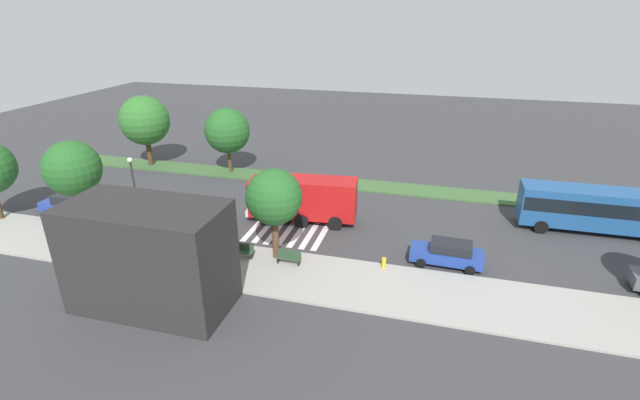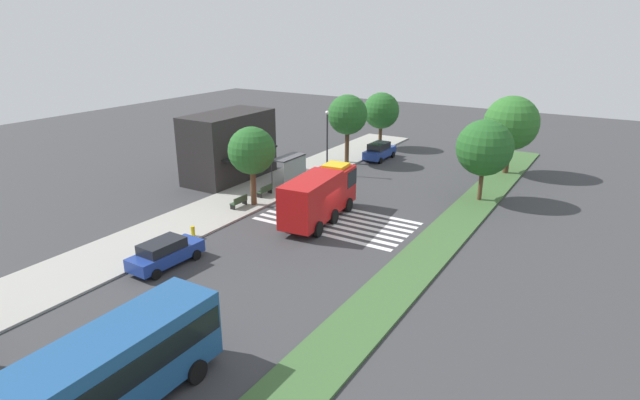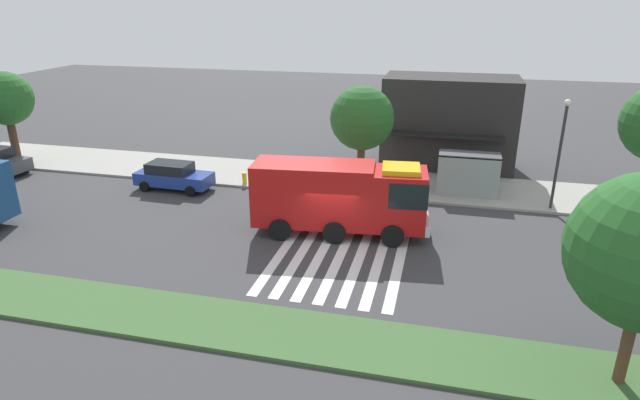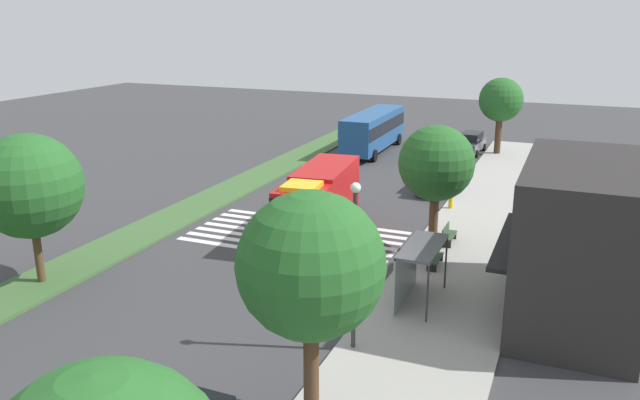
# 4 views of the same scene
# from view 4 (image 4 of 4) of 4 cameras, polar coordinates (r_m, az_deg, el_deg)

# --- Properties ---
(ground_plane) EXTENTS (120.00, 120.00, 0.00)m
(ground_plane) POSITION_cam_4_polar(r_m,az_deg,el_deg) (34.82, -1.72, -2.89)
(ground_plane) COLOR #38383A
(sidewalk) EXTENTS (60.00, 5.49, 0.14)m
(sidewalk) POSITION_cam_4_polar(r_m,az_deg,el_deg) (32.39, 13.09, -4.72)
(sidewalk) COLOR #9E9B93
(sidewalk) RESTS_ON ground_plane
(median_strip) EXTENTS (60.00, 3.00, 0.14)m
(median_strip) POSITION_cam_4_polar(r_m,az_deg,el_deg) (38.49, -12.38, -1.27)
(median_strip) COLOR #3D6033
(median_strip) RESTS_ON ground_plane
(crosswalk) EXTENTS (5.85, 11.33, 0.01)m
(crosswalk) POSITION_cam_4_polar(r_m,az_deg,el_deg) (34.22, -2.19, -3.24)
(crosswalk) COLOR silver
(crosswalk) RESTS_ON ground_plane
(fire_truck) EXTENTS (8.83, 3.38, 3.63)m
(fire_truck) POSITION_cam_4_polar(r_m,az_deg,el_deg) (33.45, -0.20, -0.02)
(fire_truck) COLOR #B71414
(fire_truck) RESTS_ON ground_plane
(parked_car_west) EXTENTS (4.67, 2.18, 1.78)m
(parked_car_west) POSITION_cam_4_polar(r_m,az_deg,el_deg) (55.89, 13.41, 5.04)
(parked_car_west) COLOR #474C51
(parked_car_west) RESTS_ON ground_plane
(parked_car_mid) EXTENTS (4.74, 2.12, 1.68)m
(parked_car_mid) POSITION_cam_4_polar(r_m,az_deg,el_deg) (43.27, 10.53, 1.90)
(parked_car_mid) COLOR navy
(parked_car_mid) RESTS_ON ground_plane
(transit_bus) EXTENTS (10.73, 2.92, 3.40)m
(transit_bus) POSITION_cam_4_polar(r_m,az_deg,el_deg) (54.99, 4.82, 6.43)
(transit_bus) COLOR navy
(transit_bus) RESTS_ON ground_plane
(bus_stop_shelter) EXTENTS (3.50, 1.40, 2.46)m
(bus_stop_shelter) POSITION_cam_4_polar(r_m,az_deg,el_deg) (26.09, 8.46, -5.42)
(bus_stop_shelter) COLOR #4C4C51
(bus_stop_shelter) RESTS_ON sidewalk
(bench_near_shelter) EXTENTS (1.60, 0.50, 0.90)m
(bench_near_shelter) POSITION_cam_4_polar(r_m,az_deg,el_deg) (30.20, 10.20, -5.05)
(bench_near_shelter) COLOR #2D472D
(bench_near_shelter) RESTS_ON sidewalk
(bench_west_of_shelter) EXTENTS (1.60, 0.50, 0.90)m
(bench_west_of_shelter) POSITION_cam_4_polar(r_m,az_deg,el_deg) (33.31, 11.46, -3.06)
(bench_west_of_shelter) COLOR #2D472D
(bench_west_of_shelter) RESTS_ON sidewalk
(street_lamp) EXTENTS (0.36, 0.36, 6.04)m
(street_lamp) POSITION_cam_4_polar(r_m,az_deg,el_deg) (21.62, 3.13, -4.75)
(street_lamp) COLOR #2D2D30
(street_lamp) RESTS_ON sidewalk
(storefront_building) EXTENTS (8.77, 5.19, 6.20)m
(storefront_building) POSITION_cam_4_polar(r_m,az_deg,el_deg) (26.36, 22.25, -3.48)
(storefront_building) COLOR #282626
(storefront_building) RESTS_ON ground_plane
(sidewalk_tree_far_west) EXTENTS (3.63, 3.63, 6.34)m
(sidewalk_tree_far_west) POSITION_cam_4_polar(r_m,az_deg,el_deg) (55.23, 15.97, 8.62)
(sidewalk_tree_far_west) COLOR #47301E
(sidewalk_tree_far_west) RESTS_ON sidewalk
(sidewalk_tree_west) EXTENTS (3.71, 3.71, 6.27)m
(sidewalk_tree_west) POSITION_cam_4_polar(r_m,az_deg,el_deg) (31.27, 10.43, 3.22)
(sidewalk_tree_west) COLOR #513823
(sidewalk_tree_west) RESTS_ON sidewalk
(sidewalk_tree_east) EXTENTS (4.05, 4.05, 6.99)m
(sidewalk_tree_east) POSITION_cam_4_polar(r_m,az_deg,el_deg) (16.91, -0.84, -5.99)
(sidewalk_tree_east) COLOR #47301E
(sidewalk_tree_east) RESTS_ON sidewalk
(median_tree_far_west) EXTENTS (4.50, 4.50, 6.62)m
(median_tree_far_west) POSITION_cam_4_polar(r_m,az_deg,el_deg) (29.53, -24.70, 1.14)
(median_tree_far_west) COLOR #513823
(median_tree_far_west) RESTS_ON median_strip
(fire_hydrant) EXTENTS (0.28, 0.28, 0.70)m
(fire_hydrant) POSITION_cam_4_polar(r_m,az_deg,el_deg) (39.29, 11.69, -0.22)
(fire_hydrant) COLOR gold
(fire_hydrant) RESTS_ON sidewalk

